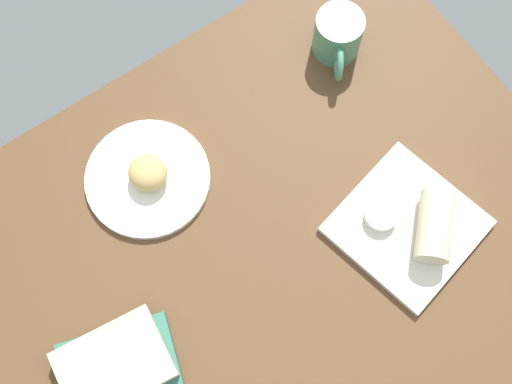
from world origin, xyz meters
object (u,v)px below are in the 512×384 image
breakfast_wrap (435,226)px  book_stack (116,365)px  scone_pastry (148,173)px  round_plate (148,178)px  coffee_mug (338,36)px  sauce_cup (381,216)px  square_plate (407,226)px

breakfast_wrap → book_stack: bearing=-146.3°
scone_pastry → breakfast_wrap: (36.12, -37.32, 0.71)cm
breakfast_wrap → book_stack: breakfast_wrap is taller
round_plate → coffee_mug: coffee_mug is taller
scone_pastry → sauce_cup: size_ratio=1.23×
sauce_cup → book_stack: bearing=175.0°
square_plate → breakfast_wrap: (2.66, -3.16, 3.81)cm
round_plate → breakfast_wrap: 52.57cm
scone_pastry → coffee_mug: size_ratio=0.56×
breakfast_wrap → round_plate: bearing=179.2°
scone_pastry → breakfast_wrap: bearing=-45.9°
round_plate → breakfast_wrap: bearing=-45.9°
scone_pastry → square_plate: 47.92cm
breakfast_wrap → sauce_cup: bearing=175.1°
square_plate → breakfast_wrap: size_ratio=1.84×
round_plate → book_stack: size_ratio=1.04×
round_plate → square_plate: bearing=-45.5°
round_plate → sauce_cup: (30.51, -30.53, 2.02)cm
coffee_mug → square_plate: bearing=-107.3°
breakfast_wrap → coffee_mug: coffee_mug is taller
scone_pastry → sauce_cup: (30.15, -30.22, -1.18)cm
round_plate → square_plate: (33.83, -34.48, 0.10)cm
square_plate → coffee_mug: (11.46, 36.89, 4.00)cm
square_plate → sauce_cup: size_ratio=3.89×
round_plate → sauce_cup: size_ratio=3.95×
sauce_cup → square_plate: bearing=-49.9°
square_plate → coffee_mug: bearing=72.7°
book_stack → square_plate: bearing=-8.7°
square_plate → sauce_cup: 5.50cm
scone_pastry → breakfast_wrap: 51.94cm
sauce_cup → breakfast_wrap: 9.48cm
scone_pastry → book_stack: scone_pastry is taller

